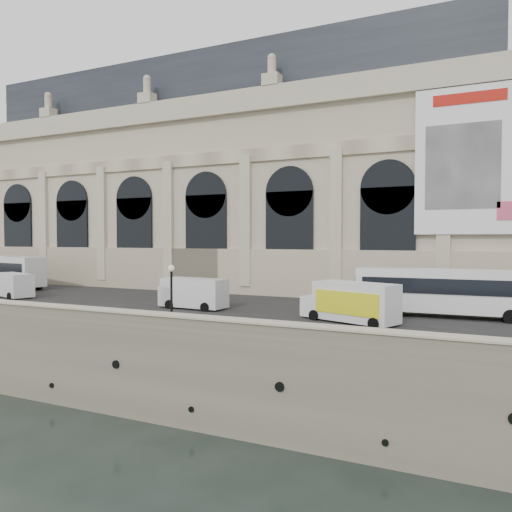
% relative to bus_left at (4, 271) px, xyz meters
% --- Properties ---
extents(ground, '(260.00, 260.00, 0.00)m').
position_rel_bus_left_xyz_m(ground, '(28.99, -15.59, -8.22)').
color(ground, black).
rests_on(ground, ground).
extents(quay, '(160.00, 70.00, 6.00)m').
position_rel_bus_left_xyz_m(quay, '(28.99, 19.41, -5.22)').
color(quay, gray).
rests_on(quay, ground).
extents(street, '(160.00, 24.00, 0.06)m').
position_rel_bus_left_xyz_m(street, '(28.99, -1.59, -2.19)').
color(street, '#2D2D2D').
rests_on(street, quay).
extents(parapet, '(160.00, 1.40, 1.21)m').
position_rel_bus_left_xyz_m(parapet, '(28.99, -14.99, -1.60)').
color(parapet, gray).
rests_on(parapet, quay).
extents(museum, '(69.00, 18.70, 29.10)m').
position_rel_bus_left_xyz_m(museum, '(23.01, 15.27, 11.51)').
color(museum, beige).
rests_on(museum, quay).
extents(bus_left, '(13.67, 4.63, 3.95)m').
position_rel_bus_left_xyz_m(bus_left, '(0.00, 0.00, 0.00)').
color(bus_left, white).
rests_on(bus_left, quay).
extents(bus_right, '(12.84, 3.43, 3.75)m').
position_rel_bus_left_xyz_m(bus_right, '(50.41, -1.03, -0.11)').
color(bus_right, white).
rests_on(bus_right, quay).
extents(van_b, '(6.05, 3.71, 2.53)m').
position_rel_bus_left_xyz_m(van_b, '(8.93, -6.02, -0.92)').
color(van_b, silver).
rests_on(van_b, quay).
extents(van_c, '(6.09, 2.72, 2.66)m').
position_rel_bus_left_xyz_m(van_c, '(30.28, -5.17, -0.85)').
color(van_c, silver).
rests_on(van_c, quay).
extents(box_truck, '(7.68, 4.66, 2.96)m').
position_rel_bus_left_xyz_m(box_truck, '(44.71, -6.40, -0.73)').
color(box_truck, white).
rests_on(box_truck, quay).
extents(lamp_right, '(0.44, 0.44, 4.33)m').
position_rel_bus_left_xyz_m(lamp_right, '(34.28, -13.82, -0.06)').
color(lamp_right, black).
rests_on(lamp_right, quay).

